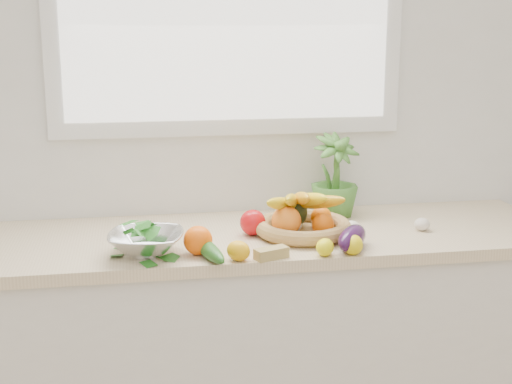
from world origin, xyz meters
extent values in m
cube|color=white|center=(0.00, 2.25, 1.35)|extent=(4.50, 0.02, 2.70)
cube|color=silver|center=(0.00, 1.95, 0.43)|extent=(2.20, 0.58, 0.86)
cube|color=beige|center=(0.00, 1.95, 0.88)|extent=(2.24, 0.62, 0.04)
sphere|color=#FD5D08|center=(-0.17, 1.75, 0.95)|extent=(0.10, 0.10, 0.09)
ellipsoid|color=yellow|center=(0.31, 1.67, 0.93)|extent=(0.07, 0.08, 0.06)
ellipsoid|color=#FAEE0D|center=(0.22, 1.67, 0.93)|extent=(0.08, 0.09, 0.06)
ellipsoid|color=#F3AA0D|center=(-0.05, 1.67, 0.93)|extent=(0.10, 0.10, 0.06)
sphere|color=red|center=(0.04, 1.93, 0.94)|extent=(0.11, 0.11, 0.09)
cube|color=tan|center=(0.05, 1.67, 0.92)|extent=(0.11, 0.08, 0.03)
ellipsoid|color=white|center=(0.63, 1.88, 0.92)|extent=(0.07, 0.07, 0.05)
ellipsoid|color=white|center=(0.18, 1.93, 0.92)|extent=(0.06, 0.06, 0.05)
ellipsoid|color=white|center=(0.37, 1.88, 0.92)|extent=(0.07, 0.07, 0.05)
ellipsoid|color=#2E0F39|center=(0.32, 1.72, 0.94)|extent=(0.17, 0.20, 0.08)
ellipsoid|color=#1D5118|center=(-0.14, 1.72, 0.92)|extent=(0.11, 0.27, 0.05)
sphere|color=#DC1B49|center=(-0.12, 1.67, 0.92)|extent=(0.05, 0.05, 0.04)
imported|color=#447F2E|center=(0.38, 2.12, 1.05)|extent=(0.23, 0.23, 0.32)
cylinder|color=#AB7E4C|center=(0.21, 1.90, 0.91)|extent=(0.29, 0.29, 0.01)
torus|color=tan|center=(0.21, 1.90, 0.93)|extent=(0.34, 0.34, 0.05)
sphere|color=orange|center=(0.14, 1.87, 0.96)|extent=(0.10, 0.10, 0.10)
sphere|color=#DA5806|center=(0.26, 1.84, 0.95)|extent=(0.08, 0.08, 0.08)
sphere|color=orange|center=(0.28, 1.94, 0.95)|extent=(0.07, 0.07, 0.07)
ellipsoid|color=black|center=(0.20, 1.97, 0.96)|extent=(0.08, 0.08, 0.10)
ellipsoid|color=gold|center=(0.13, 1.89, 1.02)|extent=(0.17, 0.20, 0.10)
ellipsoid|color=gold|center=(0.17, 1.89, 1.03)|extent=(0.11, 0.22, 0.10)
ellipsoid|color=#F1A213|center=(0.20, 1.89, 1.03)|extent=(0.04, 0.22, 0.10)
ellipsoid|color=yellow|center=(0.23, 1.89, 1.03)|extent=(0.10, 0.22, 0.10)
ellipsoid|color=gold|center=(0.26, 1.89, 1.02)|extent=(0.16, 0.20, 0.10)
cylinder|color=silver|center=(-0.32, 1.77, 0.91)|extent=(0.11, 0.11, 0.02)
imported|color=silver|center=(-0.32, 1.77, 0.95)|extent=(0.27, 0.27, 0.06)
ellipsoid|color=#1A681E|center=(-0.32, 1.77, 0.99)|extent=(0.20, 0.20, 0.07)
camera|label=1|loc=(-0.35, -0.37, 1.61)|focal=50.00mm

